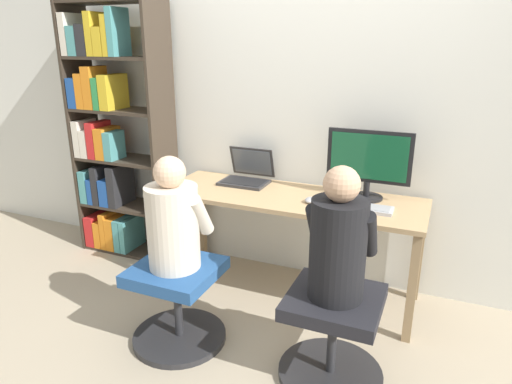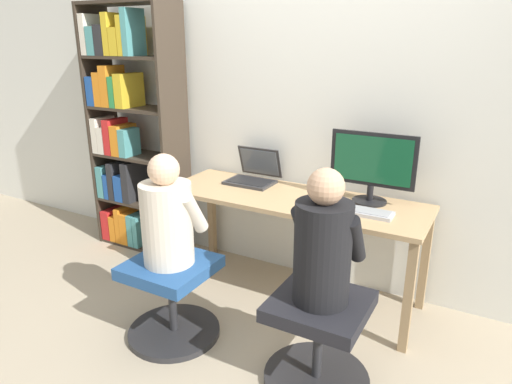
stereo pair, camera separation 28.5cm
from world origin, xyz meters
name	(u,v)px [view 2 (the right image)]	position (x,y,z in m)	size (l,w,h in m)	color
ground_plane	(271,313)	(0.00, 0.00, 0.00)	(14.00, 14.00, 0.00)	tan
wall_back	(317,100)	(0.00, 0.65, 1.30)	(10.00, 0.05, 2.60)	silver
desk	(292,208)	(0.00, 0.29, 0.63)	(1.74, 0.59, 0.71)	tan
desktop_monitor	(372,166)	(0.47, 0.44, 0.95)	(0.53, 0.21, 0.45)	black
laptop	(253,175)	(-0.39, 0.46, 0.76)	(0.33, 0.30, 0.24)	#2D2D30
keyboard	(356,210)	(0.45, 0.22, 0.73)	(0.44, 0.13, 0.03)	#B2B2B7
computer_mouse_by_keyboard	(310,202)	(0.16, 0.22, 0.73)	(0.06, 0.09, 0.03)	#99999E
office_chair_left	(318,338)	(0.49, -0.43, 0.27)	(0.55, 0.55, 0.48)	#262628
office_chair_right	(172,295)	(-0.41, -0.48, 0.27)	(0.55, 0.55, 0.48)	#262628
person_at_monitor	(323,245)	(0.49, -0.43, 0.78)	(0.34, 0.31, 0.67)	black
person_at_laptop	(167,217)	(-0.41, -0.47, 0.76)	(0.35, 0.31, 0.63)	beige
bookshelf	(126,135)	(-1.54, 0.39, 0.96)	(0.80, 0.33, 1.96)	#382D23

